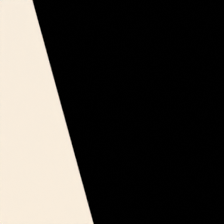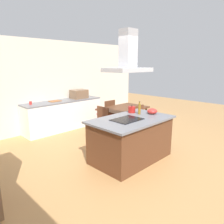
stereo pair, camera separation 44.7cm
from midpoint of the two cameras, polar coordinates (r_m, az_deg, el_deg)
The scene contains 16 objects.
ground at distance 5.66m, azimuth -4.42°, elevation -7.88°, with size 16.00×16.00×0.00m, color tan.
wall_back at distance 6.75m, azimuth -14.38°, elevation 6.96°, with size 7.20×0.10×2.70m, color beige.
kitchen_island at distance 4.53m, azimuth 8.01°, elevation -7.26°, with size 1.75×1.07×0.90m.
cooktop at distance 4.29m, azimuth 7.05°, elevation -2.05°, with size 0.60×0.44×0.01m, color black.
tea_kettle at distance 4.91m, azimuth 7.97°, elevation 0.65°, with size 0.22×0.17×0.17m.
olive_oil_bottle at distance 4.76m, azimuth 10.09°, elevation 0.80°, with size 0.06×0.06×0.29m.
mixing_bowl at distance 4.87m, azimuth 13.40°, elevation 0.20°, with size 0.23×0.23×0.13m, color red.
back_counter at distance 6.69m, azimuth -11.01°, elevation -0.77°, with size 2.50×0.62×0.90m.
countertop_microwave at distance 6.92m, azimuth -7.07°, elevation 4.81°, with size 0.50×0.38×0.28m, color brown.
coffee_mug_red at distance 6.17m, azimuth -19.23°, elevation 2.31°, with size 0.08×0.08×0.09m, color red.
cutting_board at distance 6.50m, azimuth -13.25°, elevation 2.88°, with size 0.34×0.24×0.02m, color #995B33.
dining_table at distance 6.21m, azimuth 5.11°, elevation 0.42°, with size 1.40×0.90×0.75m.
chair_facing_back_wall at distance 6.68m, azimuth 0.72°, elevation -0.03°, with size 0.42×0.42×0.89m.
chair_at_left_end at distance 5.59m, azimuth -0.99°, elevation -2.60°, with size 0.42×0.42×0.89m.
chair_facing_island at distance 5.85m, azimuth 10.07°, elevation -2.11°, with size 0.42×0.42×0.89m.
range_hood at distance 4.14m, azimuth 7.52°, elevation 14.14°, with size 0.90×0.55×0.78m.
Camera 2 is at (-3.26, -2.71, 2.01)m, focal length 33.88 mm.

